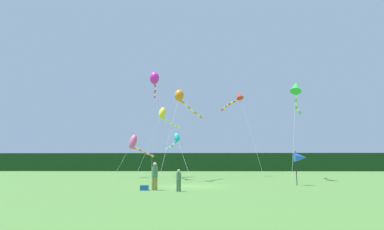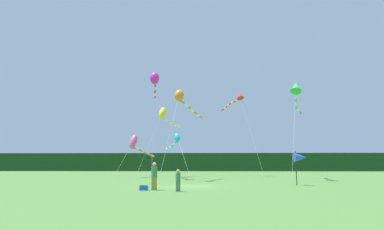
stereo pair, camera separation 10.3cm
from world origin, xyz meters
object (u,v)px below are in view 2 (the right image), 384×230
(person_adult, at_px, (154,175))
(banner_flag_pole, at_px, (300,158))
(kite_cyan, at_px, (175,140))
(kite_orange, at_px, (182,98))
(kite_magenta, at_px, (155,80))
(cooler_box, at_px, (144,188))
(kite_green, at_px, (296,90))
(person_child, at_px, (178,179))
(kite_red, at_px, (238,97))
(kite_yellow, at_px, (164,115))
(kite_rainbow, at_px, (135,143))

(person_adult, height_order, banner_flag_pole, banner_flag_pole)
(banner_flag_pole, relative_size, kite_cyan, 0.30)
(kite_orange, xyz_separation_m, kite_magenta, (-2.99, 2.09, 2.42))
(banner_flag_pole, xyz_separation_m, kite_cyan, (-10.68, 14.72, 2.35))
(cooler_box, xyz_separation_m, kite_green, (12.95, 12.14, 8.77))
(kite_orange, relative_size, kite_magenta, 0.82)
(person_adult, relative_size, cooler_box, 3.51)
(kite_green, bearing_deg, kite_magenta, 177.13)
(person_child, bearing_deg, kite_orange, 92.84)
(banner_flag_pole, height_order, kite_orange, kite_orange)
(kite_red, bearing_deg, kite_yellow, -153.05)
(kite_cyan, relative_size, kite_green, 0.84)
(kite_rainbow, bearing_deg, kite_magenta, -59.10)
(cooler_box, xyz_separation_m, banner_flag_pole, (10.90, 4.78, 1.89))
(kite_magenta, height_order, kite_rainbow, kite_magenta)
(cooler_box, xyz_separation_m, kite_yellow, (-1.05, 18.19, 7.18))
(person_adult, bearing_deg, cooler_box, -171.22)
(kite_rainbow, bearing_deg, cooler_box, -76.16)
(person_child, relative_size, kite_orange, 0.14)
(person_adult, distance_m, kite_red, 25.87)
(kite_cyan, bearing_deg, person_child, -84.59)
(kite_magenta, bearing_deg, person_adult, -81.01)
(cooler_box, height_order, kite_magenta, kite_magenta)
(kite_red, xyz_separation_m, kite_rainbow, (-12.68, -5.09, -6.39))
(kite_cyan, xyz_separation_m, kite_green, (12.73, -7.36, 4.52))
(kite_magenta, bearing_deg, kite_orange, -34.96)
(person_adult, xyz_separation_m, kite_green, (12.34, 12.04, 7.98))
(kite_cyan, bearing_deg, person_adult, -88.87)
(kite_yellow, bearing_deg, kite_magenta, -93.94)
(kite_red, bearing_deg, person_child, -104.46)
(kite_yellow, xyz_separation_m, kite_orange, (2.62, -7.42, 0.49))
(kite_rainbow, bearing_deg, person_child, -70.71)
(banner_flag_pole, height_order, kite_magenta, kite_magenta)
(kite_yellow, relative_size, kite_rainbow, 1.40)
(banner_flag_pole, relative_size, kite_yellow, 0.30)
(cooler_box, relative_size, kite_red, 0.04)
(banner_flag_pole, distance_m, kite_red, 20.13)
(cooler_box, relative_size, kite_rainbow, 0.08)
(person_child, height_order, kite_rainbow, kite_rainbow)
(banner_flag_pole, height_order, kite_rainbow, kite_rainbow)
(banner_flag_pole, distance_m, kite_green, 10.28)
(kite_yellow, bearing_deg, kite_orange, -70.55)
(kite_magenta, relative_size, kite_rainbow, 1.86)
(kite_magenta, xyz_separation_m, kite_cyan, (1.64, 6.64, -5.84))
(kite_orange, bearing_deg, kite_rainbow, 130.17)
(banner_flag_pole, distance_m, kite_yellow, 18.72)
(kite_green, bearing_deg, kite_rainbow, 161.80)
(banner_flag_pole, xyz_separation_m, kite_red, (-2.62, 18.15, 8.30))
(cooler_box, distance_m, kite_yellow, 19.58)
(person_child, distance_m, kite_red, 26.39)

